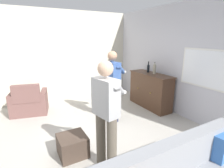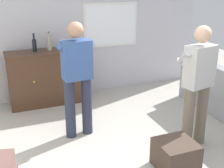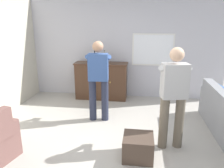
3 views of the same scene
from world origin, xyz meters
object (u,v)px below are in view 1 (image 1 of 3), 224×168
at_px(bottle_wine_green, 148,68).
at_px(bottle_liquor_amber, 154,69).
at_px(ottoman, 73,146).
at_px(person_standing_left, 113,83).
at_px(person_standing_right, 106,111).
at_px(sideboard_cabinet, 150,90).
at_px(armchair, 29,103).

height_order(bottle_wine_green, bottle_liquor_amber, bottle_liquor_amber).
relative_size(bottle_liquor_amber, ottoman, 0.71).
xyz_separation_m(ottoman, person_standing_left, (-0.86, 1.27, 0.76)).
xyz_separation_m(bottle_wine_green, person_standing_right, (1.76, -2.26, -0.17)).
bearing_deg(bottle_liquor_amber, person_standing_right, -56.42).
relative_size(sideboard_cabinet, person_standing_right, 0.84).
bearing_deg(ottoman, person_standing_right, 36.68).
bearing_deg(person_standing_right, armchair, -162.04).
bearing_deg(bottle_liquor_amber, bottle_wine_green, 179.99).
distance_m(bottle_wine_green, person_standing_right, 2.87).
relative_size(ottoman, person_standing_right, 0.28).
relative_size(armchair, person_standing_left, 0.60).
xyz_separation_m(armchair, person_standing_right, (2.75, 0.89, 0.65)).
distance_m(bottle_liquor_amber, person_standing_right, 2.72).
distance_m(armchair, person_standing_left, 2.33).
xyz_separation_m(person_standing_left, person_standing_right, (1.39, -0.88, 0.00)).
xyz_separation_m(armchair, person_standing_left, (1.36, 1.77, 0.65)).
height_order(sideboard_cabinet, bottle_wine_green, bottle_wine_green).
bearing_deg(armchair, ottoman, 12.65).
relative_size(sideboard_cabinet, bottle_wine_green, 4.40).
bearing_deg(sideboard_cabinet, person_standing_right, -54.54).
bearing_deg(armchair, bottle_wine_green, 72.57).
distance_m(armchair, person_standing_right, 2.96).
bearing_deg(ottoman, bottle_liquor_amber, 110.16).
distance_m(sideboard_cabinet, ottoman, 2.84).
height_order(bottle_wine_green, person_standing_right, person_standing_right).
bearing_deg(bottle_wine_green, person_standing_right, -52.07).
distance_m(ottoman, person_standing_right, 1.00).
xyz_separation_m(sideboard_cabinet, person_standing_left, (0.19, -1.34, 0.44)).
relative_size(armchair, bottle_liquor_amber, 3.07).
bearing_deg(bottle_liquor_amber, person_standing_left, -85.44).
bearing_deg(ottoman, sideboard_cabinet, 112.00).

